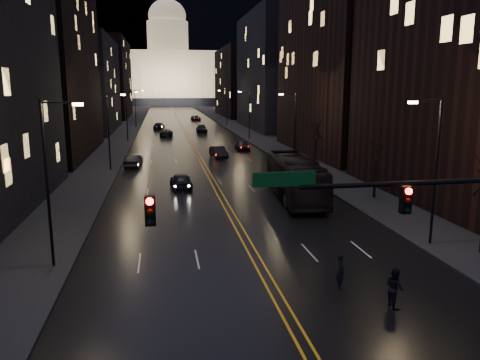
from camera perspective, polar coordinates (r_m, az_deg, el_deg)
name	(u,v)px	position (r m, az deg, el deg)	size (l,w,h in m)	color
ground	(307,351)	(18.55, 8.19, -19.90)	(900.00, 900.00, 0.00)	black
road	(178,119)	(145.47, -7.60, 7.41)	(20.00, 320.00, 0.02)	black
sidewalk_left	(131,119)	(145.65, -13.16, 7.25)	(8.00, 320.00, 0.16)	black
sidewalk_right	(223,118)	(146.62, -2.08, 7.56)	(8.00, 320.00, 0.16)	black
center_line	(178,119)	(145.47, -7.60, 7.42)	(0.62, 320.00, 0.01)	orange
building_left_mid	(40,54)	(71.02, -23.23, 13.97)	(12.00, 30.00, 28.00)	black
building_left_far	(85,85)	(108.25, -18.37, 10.95)	(12.00, 34.00, 20.00)	black
building_left_dist	(108,79)	(155.90, -15.76, 11.76)	(12.00, 40.00, 24.00)	black
building_right_tall	(346,18)	(70.72, 12.85, 18.67)	(12.00, 30.00, 38.00)	black
building_right_mid	(275,72)	(110.24, 4.23, 13.03)	(12.00, 34.00, 26.00)	black
building_right_dist	(240,83)	(157.25, -0.01, 11.80)	(12.00, 40.00, 22.00)	black
mountain_ridge	(214,17)	(401.47, -3.19, 19.20)	(520.00, 60.00, 130.00)	black
capitol	(169,73)	(265.22, -8.67, 12.79)	(90.00, 50.00, 58.50)	black
traffic_signal	(465,210)	(19.16, 25.76, -3.35)	(17.29, 0.45, 7.00)	black
streetlamp_right_near	(434,164)	(30.00, 22.53, 1.82)	(2.13, 0.25, 9.00)	black
streetlamp_left_near	(50,175)	(26.11, -22.14, 0.55)	(2.13, 0.25, 9.00)	black
streetlamp_right_mid	(294,125)	(57.48, 6.55, 6.73)	(2.13, 0.25, 9.00)	black
streetlamp_left_mid	(110,127)	(55.55, -15.56, 6.24)	(2.13, 0.25, 9.00)	black
streetlamp_right_far	(248,112)	(86.65, 1.02, 8.31)	(2.13, 0.25, 9.00)	black
streetlamp_left_far	(128,113)	(85.38, -13.54, 7.96)	(2.13, 0.25, 9.00)	black
streetlamp_right_dist	(226,106)	(116.24, -1.72, 9.06)	(2.13, 0.25, 9.00)	black
streetlamp_left_dist	(136,106)	(115.30, -12.56, 8.78)	(2.13, 0.25, 9.00)	black
tree_right_mid	(377,147)	(41.54, 16.33, 3.85)	(2.40, 2.40, 6.65)	black
tree_right_far	(316,130)	(56.28, 9.25, 5.99)	(2.40, 2.40, 6.65)	black
bus	(295,178)	(40.90, 6.73, 0.29)	(3.08, 13.15, 3.66)	black
oncoming_car_a	(181,181)	(44.93, -7.19, -0.11)	(1.82, 4.52, 1.54)	black
oncoming_car_b	(133,161)	(57.93, -12.86, 2.27)	(1.66, 4.75, 1.57)	black
oncoming_car_c	(166,133)	(93.66, -8.96, 5.72)	(2.41, 5.24, 1.46)	black
oncoming_car_d	(159,126)	(110.05, -9.86, 6.52)	(2.14, 5.26, 1.53)	black
receding_car_a	(218,152)	(64.27, -2.65, 3.41)	(1.65, 4.74, 1.56)	black
receding_car_b	(242,145)	(71.77, 0.29, 4.26)	(1.88, 4.68, 1.60)	black
receding_car_c	(202,129)	(100.74, -4.70, 6.23)	(2.18, 5.37, 1.56)	black
receding_car_d	(196,118)	(137.72, -5.42, 7.55)	(2.41, 5.23, 1.45)	black
pedestrian_a	(341,271)	(23.38, 12.16, -10.78)	(0.65, 0.43, 1.78)	black
pedestrian_b	(395,288)	(22.15, 18.35, -12.34)	(0.89, 0.49, 1.82)	black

